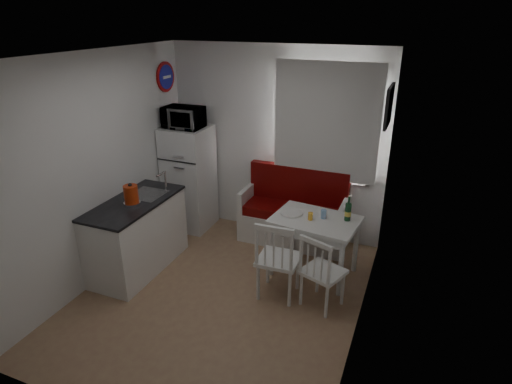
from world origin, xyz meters
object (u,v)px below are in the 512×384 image
chair_right (322,267)px  wine_bottle (348,209)px  chair_left (276,253)px  fridge (189,178)px  kitchen_counter (138,235)px  kettle (131,194)px  dining_table (315,225)px  bench (294,218)px  microwave (183,117)px

chair_right → wine_bottle: (0.10, 0.76, 0.35)m
chair_left → fridge: 2.15m
kitchen_counter → kettle: 0.58m
dining_table → fridge: bearing=171.3°
chair_left → bench: bearing=96.7°
kitchen_counter → dining_table: (2.03, 0.68, 0.20)m
fridge → kettle: 1.36m
bench → dining_table: bench is taller
bench → kitchen_counter: bearing=-139.2°
wine_bottle → microwave: bearing=170.1°
dining_table → kettle: size_ratio=4.07×
chair_right → fridge: (-2.26, 1.22, 0.22)m
chair_left → kettle: 1.79m
fridge → kettle: fridge is taller
chair_left → microwave: size_ratio=0.97×
fridge → wine_bottle: size_ratio=5.08×
kitchen_counter → wine_bottle: size_ratio=4.46×
chair_left → chair_right: 0.50m
kitchen_counter → bench: (1.57, 1.36, -0.11)m
chair_left → dining_table: bearing=67.3°
kettle → wine_bottle: size_ratio=0.87×
bench → wine_bottle: size_ratio=4.89×
chair_left → chair_right: size_ratio=0.98×
chair_left → kettle: size_ratio=1.96×
kettle → dining_table: bearing=21.2°
kettle → chair_left: bearing=3.4°
chair_right → wine_bottle: 0.84m
dining_table → microwave: size_ratio=2.02×
dining_table → chair_right: bearing=-62.3°
chair_left → kitchen_counter: bearing=178.4°
chair_right → microwave: microwave is taller
chair_right → fridge: size_ratio=0.34×
dining_table → wine_bottle: wine_bottle is taller
bench → chair_right: (0.71, -1.33, 0.19)m
bench → dining_table: bearing=-55.7°
kitchen_counter → wine_bottle: (2.38, 0.78, 0.43)m
chair_right → microwave: size_ratio=0.99×
chair_right → kettle: (-2.23, -0.11, 0.50)m
kettle → microwave: bearing=91.3°
dining_table → kettle: 2.16m
bench → wine_bottle: 1.13m
bench → chair_left: 1.38m
kettle → wine_bottle: bearing=20.5°
kitchen_counter → wine_bottle: bearing=18.2°
fridge → kettle: (0.03, -1.33, 0.28)m
chair_right → microwave: 2.78m
kitchen_counter → fridge: (0.02, 1.24, 0.30)m
wine_bottle → bench: bearing=144.7°
bench → microwave: bearing=-174.0°
wine_bottle → chair_left: bearing=-128.0°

